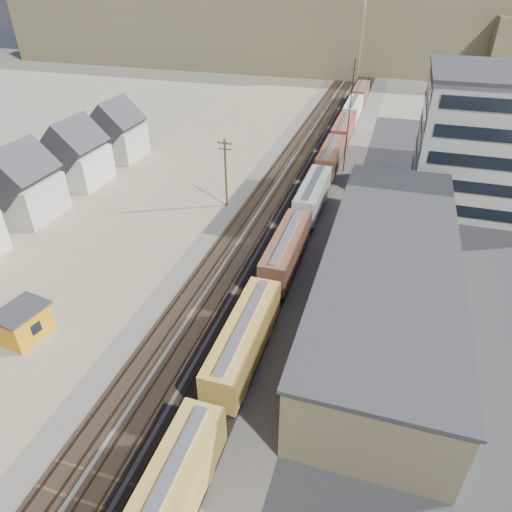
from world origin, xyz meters
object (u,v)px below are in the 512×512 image
(utility_pole_north, at_px, (226,172))
(maintenance_shed, at_px, (24,323))
(parked_car_blue, at_px, (447,204))
(freight_train, at_px, (322,174))

(utility_pole_north, xyz_separation_m, maintenance_shed, (-8.55, -31.74, -3.60))
(maintenance_shed, bearing_deg, utility_pole_north, 74.93)
(maintenance_shed, height_order, parked_car_blue, maintenance_shed)
(freight_train, xyz_separation_m, maintenance_shed, (-20.85, -40.87, -1.09))
(freight_train, height_order, maintenance_shed, freight_train)
(utility_pole_north, distance_m, parked_car_blue, 32.13)
(utility_pole_north, height_order, parked_car_blue, utility_pole_north)
(freight_train, xyz_separation_m, utility_pole_north, (-12.30, -9.13, 2.50))
(freight_train, height_order, utility_pole_north, utility_pole_north)
(utility_pole_north, bearing_deg, maintenance_shed, -105.07)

